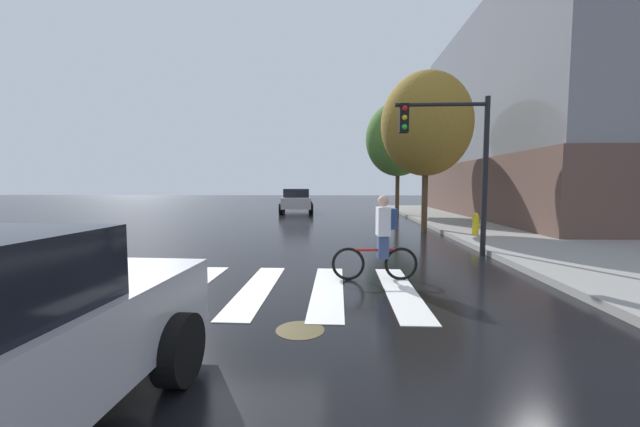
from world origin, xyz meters
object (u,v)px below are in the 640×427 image
at_px(cyclist, 381,238).
at_px(street_tree_mid, 398,139).
at_px(sedan_mid, 296,200).
at_px(fire_hydrant, 476,224).
at_px(traffic_light_near, 454,148).
at_px(street_tree_near, 426,124).
at_px(manhole_cover, 300,330).

xyz_separation_m(cyclist, street_tree_mid, (2.70, 15.03, 3.77)).
distance_m(sedan_mid, cyclist, 18.20).
xyz_separation_m(cyclist, fire_hydrant, (3.95, 5.76, -0.31)).
relative_size(traffic_light_near, street_tree_mid, 0.62).
distance_m(fire_hydrant, street_tree_near, 4.50).
height_order(cyclist, street_tree_mid, street_tree_mid).
height_order(sedan_mid, fire_hydrant, sedan_mid).
height_order(manhole_cover, cyclist, cyclist).
bearing_deg(street_tree_near, traffic_light_near, -95.00).
relative_size(cyclist, fire_hydrant, 2.19).
xyz_separation_m(manhole_cover, cyclist, (1.34, 2.59, 0.84)).
bearing_deg(cyclist, street_tree_near, 71.29).
height_order(manhole_cover, street_tree_mid, street_tree_mid).
relative_size(manhole_cover, street_tree_near, 0.10).
xyz_separation_m(sedan_mid, cyclist, (3.70, -17.82, 0.01)).
bearing_deg(street_tree_mid, cyclist, -100.19).
bearing_deg(street_tree_mid, manhole_cover, -102.94).
relative_size(sedan_mid, street_tree_near, 0.76).
bearing_deg(traffic_light_near, cyclist, -129.01).
height_order(cyclist, traffic_light_near, traffic_light_near).
distance_m(street_tree_near, street_tree_mid, 7.20).
bearing_deg(sedan_mid, fire_hydrant, -57.60).
bearing_deg(sedan_mid, cyclist, -78.26).
relative_size(cyclist, traffic_light_near, 0.41).
bearing_deg(fire_hydrant, street_tree_mid, 97.69).
bearing_deg(sedan_mid, street_tree_mid, -23.57).
xyz_separation_m(manhole_cover, street_tree_mid, (4.05, 17.62, 4.61)).
bearing_deg(street_tree_mid, fire_hydrant, -82.31).
relative_size(cyclist, street_tree_near, 0.27).
bearing_deg(street_tree_mid, traffic_light_near, -92.31).
height_order(manhole_cover, street_tree_near, street_tree_near).
bearing_deg(manhole_cover, sedan_mid, 96.59).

